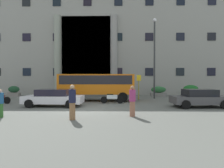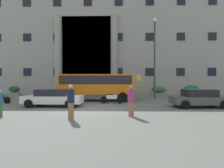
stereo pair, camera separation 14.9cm
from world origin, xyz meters
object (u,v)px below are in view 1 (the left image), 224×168
Objects in this scene: hedge_planter_far_west at (109,91)px; parked_compact_extra at (54,98)px; scooter_by_planter at (112,98)px; lamppost_plaza_centre at (154,53)px; bus_stop_sign at (139,84)px; pedestrian_man_crossing at (72,102)px; pedestrian_woman_dark_dress at (132,101)px; parked_coupe_end at (199,98)px; orange_minibus at (97,85)px; hedge_planter_west at (159,92)px; hedge_planter_entrance_left at (191,91)px; pedestrian_child_trailing at (0,103)px; hedge_planter_east at (14,91)px; hedge_planter_entrance_right at (69,92)px.

hedge_planter_far_west reaches higher than parked_compact_extra.
lamppost_plaza_centre is at bearing 50.75° from scooter_by_planter.
bus_stop_sign reaches higher than pedestrian_man_crossing.
parked_coupe_end is at bearing 91.61° from pedestrian_woman_dark_dress.
scooter_by_planter is 1.12× the size of pedestrian_man_crossing.
orange_minibus reaches higher than scooter_by_planter.
hedge_planter_west is 0.47× the size of parked_coupe_end.
parked_coupe_end is at bearing -73.89° from lamppost_plaza_centre.
pedestrian_man_crossing is at bearing -113.58° from bus_stop_sign.
pedestrian_man_crossing reaches higher than hedge_planter_far_west.
hedge_planter_entrance_left reaches higher than scooter_by_planter.
bus_stop_sign is 1.66× the size of pedestrian_child_trailing.
pedestrian_man_crossing is 3.29m from pedestrian_woman_dark_dress.
hedge_planter_east is 21.11m from parked_coupe_end.
pedestrian_child_trailing is (-15.33, -13.27, 0.08)m from hedge_planter_entrance_left.
pedestrian_man_crossing is 0.20× the size of lamppost_plaza_centre.
hedge_planter_entrance_left is at bearing -2.05° from hedge_planter_far_west.
lamppost_plaza_centre is (16.92, -2.53, 4.41)m from hedge_planter_east.
hedge_planter_west is 9.53m from parked_coupe_end.
pedestrian_man_crossing reaches higher than parked_compact_extra.
bus_stop_sign is 9.83m from pedestrian_woman_dark_dress.
orange_minibus reaches higher than pedestrian_woman_dark_dress.
pedestrian_child_trailing reaches higher than hedge_planter_east.
hedge_planter_far_west is at bearing 0.93° from hedge_planter_entrance_right.
hedge_planter_west is at bearing 0.26° from hedge_planter_east.
hedge_planter_far_west reaches higher than scooter_by_planter.
parked_compact_extra is 0.51× the size of lamppost_plaza_centre.
hedge_planter_east is 0.95× the size of pedestrian_child_trailing.
lamppost_plaza_centre reaches higher than hedge_planter_east.
scooter_by_planter is at bearing -127.73° from hedge_planter_west.
orange_minibus is 4.55m from bus_stop_sign.
pedestrian_child_trailing is at bearing -130.10° from hedge_planter_west.
hedge_planter_entrance_left is at bearing 113.61° from pedestrian_woman_dark_dress.
hedge_planter_east is (-11.89, 0.02, -0.04)m from hedge_planter_far_west.
hedge_planter_entrance_left reaches higher than hedge_planter_east.
bus_stop_sign is 1.70× the size of hedge_planter_far_west.
hedge_planter_east is at bearing 179.92° from hedge_planter_far_west.
hedge_planter_entrance_right is 15.22m from parked_coupe_end.
parked_compact_extra is 4.84m from scooter_by_planter.
hedge_planter_west is 1.24× the size of pedestrian_child_trailing.
bus_stop_sign is 1.49× the size of pedestrian_woman_dark_dress.
parked_coupe_end is 2.28× the size of pedestrian_man_crossing.
hedge_planter_entrance_left reaches higher than hedge_planter_far_west.
parked_coupe_end is 6.56m from pedestrian_woman_dark_dress.
parked_compact_extra is at bearing -159.26° from pedestrian_woman_dark_dress.
pedestrian_woman_dark_dress is at bearing -72.07° from orange_minibus.
lamppost_plaza_centre reaches higher than parked_coupe_end.
lamppost_plaza_centre is (-1.98, 6.87, 4.34)m from parked_coupe_end.
lamppost_plaza_centre is (6.48, 11.66, 4.12)m from pedestrian_man_crossing.
bus_stop_sign reaches higher than hedge_planter_entrance_left.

